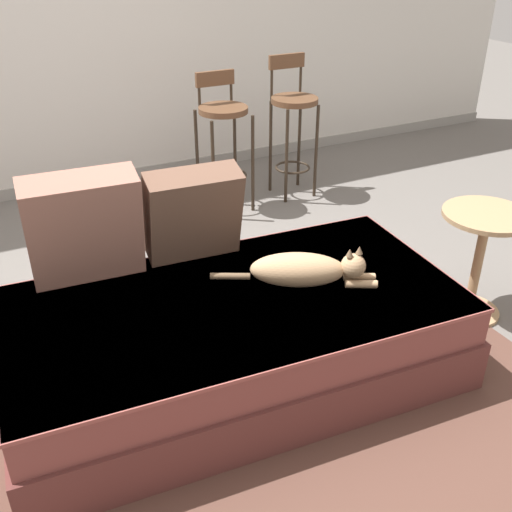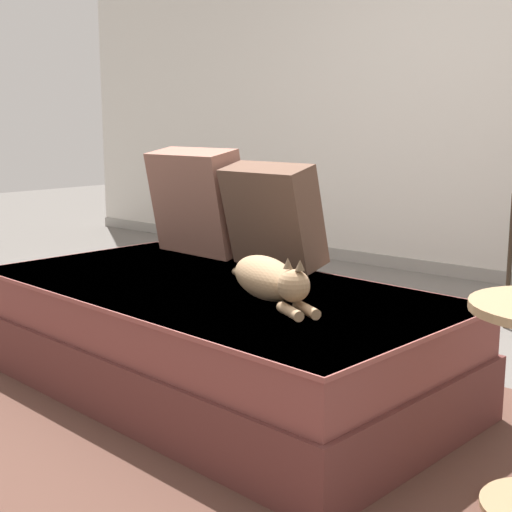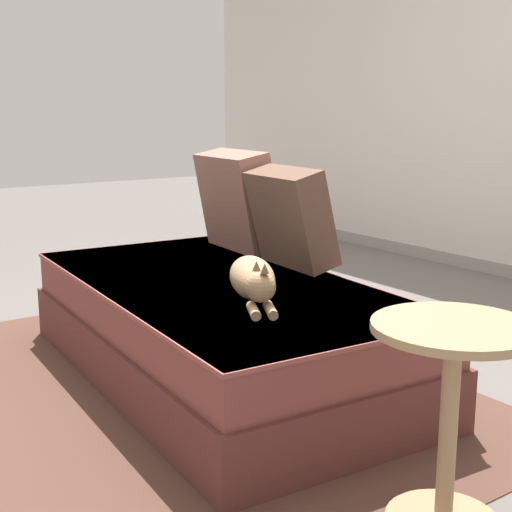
{
  "view_description": "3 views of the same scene",
  "coord_description": "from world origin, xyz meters",
  "px_view_note": "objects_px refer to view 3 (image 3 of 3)",
  "views": [
    {
      "loc": [
        -0.88,
        -2.37,
        1.83
      ],
      "look_at": [
        0.15,
        -0.3,
        0.55
      ],
      "focal_mm": 42.0,
      "sensor_mm": 36.0,
      "label": 1
    },
    {
      "loc": [
        1.9,
        -2.36,
        1.05
      ],
      "look_at": [
        0.15,
        -0.3,
        0.55
      ],
      "focal_mm": 50.0,
      "sensor_mm": 36.0,
      "label": 2
    },
    {
      "loc": [
        2.5,
        -1.95,
        1.15
      ],
      "look_at": [
        0.15,
        -0.3,
        0.55
      ],
      "focal_mm": 50.0,
      "sensor_mm": 36.0,
      "label": 3
    }
  ],
  "objects_px": {
    "throw_pillow_middle": "(291,218)",
    "side_table": "(450,397)",
    "throw_pillow_corner": "(237,200)",
    "couch": "(217,327)",
    "cat": "(253,279)"
  },
  "relations": [
    {
      "from": "throw_pillow_middle",
      "to": "side_table",
      "type": "height_order",
      "value": "throw_pillow_middle"
    },
    {
      "from": "throw_pillow_corner",
      "to": "couch",
      "type": "bearing_deg",
      "value": -41.05
    },
    {
      "from": "couch",
      "to": "throw_pillow_corner",
      "type": "relative_size",
      "value": 4.0
    },
    {
      "from": "throw_pillow_corner",
      "to": "side_table",
      "type": "distance_m",
      "value": 1.94
    },
    {
      "from": "throw_pillow_middle",
      "to": "cat",
      "type": "bearing_deg",
      "value": -52.46
    },
    {
      "from": "throw_pillow_middle",
      "to": "side_table",
      "type": "xyz_separation_m",
      "value": [
        1.35,
        -0.5,
        -0.27
      ]
    },
    {
      "from": "throw_pillow_corner",
      "to": "throw_pillow_middle",
      "type": "xyz_separation_m",
      "value": [
        0.49,
        -0.03,
        -0.02
      ]
    },
    {
      "from": "throw_pillow_corner",
      "to": "cat",
      "type": "relative_size",
      "value": 0.76
    },
    {
      "from": "throw_pillow_middle",
      "to": "cat",
      "type": "height_order",
      "value": "throw_pillow_middle"
    },
    {
      "from": "couch",
      "to": "cat",
      "type": "height_order",
      "value": "cat"
    },
    {
      "from": "couch",
      "to": "cat",
      "type": "xyz_separation_m",
      "value": [
        0.32,
        -0.03,
        0.28
      ]
    },
    {
      "from": "couch",
      "to": "throw_pillow_corner",
      "type": "height_order",
      "value": "throw_pillow_corner"
    },
    {
      "from": "cat",
      "to": "throw_pillow_middle",
      "type": "bearing_deg",
      "value": 127.54
    },
    {
      "from": "throw_pillow_corner",
      "to": "cat",
      "type": "distance_m",
      "value": 0.98
    },
    {
      "from": "couch",
      "to": "throw_pillow_middle",
      "type": "distance_m",
      "value": 0.6
    }
  ]
}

